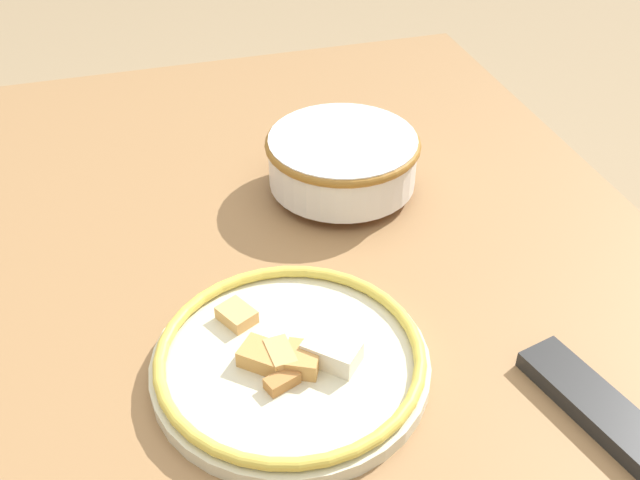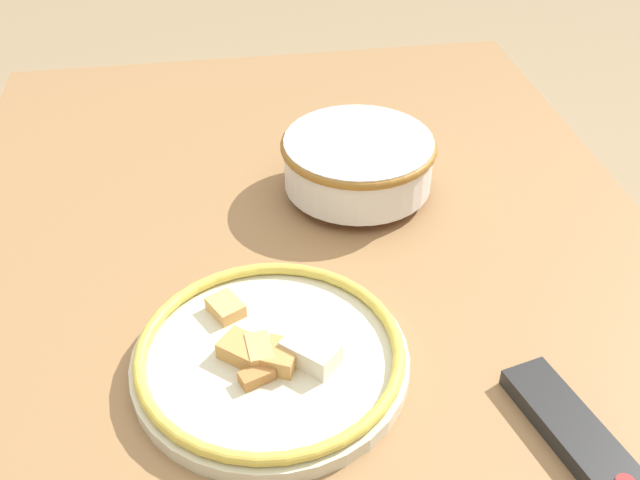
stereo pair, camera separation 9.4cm
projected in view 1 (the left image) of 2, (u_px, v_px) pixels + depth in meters
dining_table at (311, 312)px, 1.03m from camera, size 1.31×0.97×0.77m
noodle_bowl at (342, 160)px, 1.08m from camera, size 0.22×0.22×0.09m
food_plate at (291, 360)px, 0.82m from camera, size 0.31×0.31×0.04m
tv_remote at (599, 409)px, 0.77m from camera, size 0.20×0.10×0.02m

